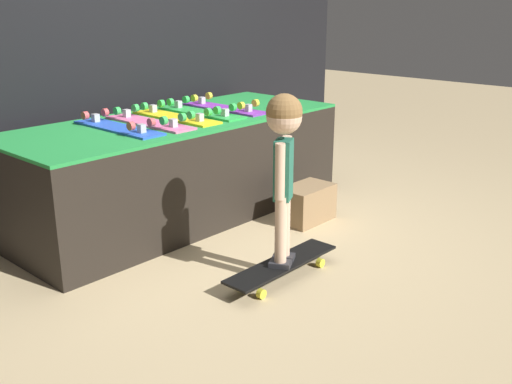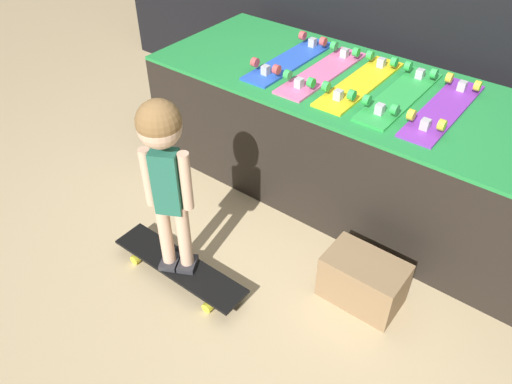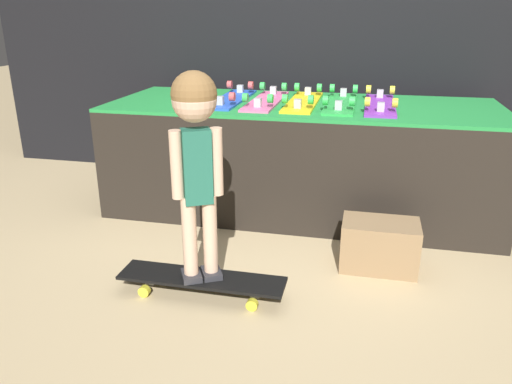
{
  "view_description": "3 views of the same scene",
  "coord_description": "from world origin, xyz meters",
  "px_view_note": "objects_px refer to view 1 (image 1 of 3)",
  "views": [
    {
      "loc": [
        -2.61,
        -2.54,
        1.48
      ],
      "look_at": [
        -0.16,
        -0.31,
        0.4
      ],
      "focal_mm": 42.0,
      "sensor_mm": 36.0,
      "label": 1
    },
    {
      "loc": [
        1.07,
        -1.75,
        1.97
      ],
      "look_at": [
        -0.09,
        -0.25,
        0.42
      ],
      "focal_mm": 35.0,
      "sensor_mm": 36.0,
      "label": 2
    },
    {
      "loc": [
        0.4,
        -2.54,
        1.25
      ],
      "look_at": [
        -0.1,
        -0.32,
        0.41
      ],
      "focal_mm": 35.0,
      "sensor_mm": 36.0,
      "label": 3
    }
  ],
  "objects_px": {
    "skateboard_blue_on_rack": "(118,126)",
    "skateboard_on_floor": "(282,265)",
    "skateboard_pink_on_rack": "(149,121)",
    "child": "(284,148)",
    "skateboard_green_on_rack": "(201,111)",
    "storage_box": "(307,204)",
    "skateboard_yellow_on_rack": "(176,116)",
    "skateboard_purple_on_rack": "(224,107)"
  },
  "relations": [
    {
      "from": "skateboard_blue_on_rack",
      "to": "storage_box",
      "type": "relative_size",
      "value": 1.93
    },
    {
      "from": "skateboard_green_on_rack",
      "to": "skateboard_purple_on_rack",
      "type": "bearing_deg",
      "value": 0.29
    },
    {
      "from": "skateboard_green_on_rack",
      "to": "skateboard_on_floor",
      "type": "relative_size",
      "value": 0.95
    },
    {
      "from": "skateboard_green_on_rack",
      "to": "skateboard_purple_on_rack",
      "type": "xyz_separation_m",
      "value": [
        0.23,
        0.0,
        0.0
      ]
    },
    {
      "from": "skateboard_yellow_on_rack",
      "to": "skateboard_green_on_rack",
      "type": "bearing_deg",
      "value": 0.01
    },
    {
      "from": "child",
      "to": "skateboard_green_on_rack",
      "type": "bearing_deg",
      "value": 38.52
    },
    {
      "from": "skateboard_green_on_rack",
      "to": "storage_box",
      "type": "height_order",
      "value": "skateboard_green_on_rack"
    },
    {
      "from": "skateboard_pink_on_rack",
      "to": "skateboard_purple_on_rack",
      "type": "distance_m",
      "value": 0.7
    },
    {
      "from": "skateboard_on_floor",
      "to": "child",
      "type": "bearing_deg",
      "value": 63.43
    },
    {
      "from": "skateboard_blue_on_rack",
      "to": "skateboard_on_floor",
      "type": "xyz_separation_m",
      "value": [
        0.18,
        -1.2,
        -0.64
      ]
    },
    {
      "from": "skateboard_yellow_on_rack",
      "to": "storage_box",
      "type": "height_order",
      "value": "skateboard_yellow_on_rack"
    },
    {
      "from": "skateboard_pink_on_rack",
      "to": "storage_box",
      "type": "height_order",
      "value": "skateboard_pink_on_rack"
    },
    {
      "from": "skateboard_pink_on_rack",
      "to": "child",
      "type": "relative_size",
      "value": 0.79
    },
    {
      "from": "skateboard_on_floor",
      "to": "storage_box",
      "type": "relative_size",
      "value": 2.03
    },
    {
      "from": "skateboard_blue_on_rack",
      "to": "storage_box",
      "type": "bearing_deg",
      "value": -37.66
    },
    {
      "from": "skateboard_purple_on_rack",
      "to": "storage_box",
      "type": "relative_size",
      "value": 1.93
    },
    {
      "from": "skateboard_blue_on_rack",
      "to": "storage_box",
      "type": "height_order",
      "value": "skateboard_blue_on_rack"
    },
    {
      "from": "skateboard_on_floor",
      "to": "skateboard_yellow_on_rack",
      "type": "bearing_deg",
      "value": 76.42
    },
    {
      "from": "skateboard_pink_on_rack",
      "to": "skateboard_yellow_on_rack",
      "type": "relative_size",
      "value": 1.0
    },
    {
      "from": "skateboard_blue_on_rack",
      "to": "skateboard_yellow_on_rack",
      "type": "relative_size",
      "value": 1.0
    },
    {
      "from": "skateboard_yellow_on_rack",
      "to": "skateboard_green_on_rack",
      "type": "relative_size",
      "value": 1.0
    },
    {
      "from": "skateboard_on_floor",
      "to": "child",
      "type": "xyz_separation_m",
      "value": [
        0.0,
        0.0,
        0.67
      ]
    },
    {
      "from": "skateboard_on_floor",
      "to": "storage_box",
      "type": "xyz_separation_m",
      "value": [
        0.8,
        0.45,
        0.05
      ]
    },
    {
      "from": "skateboard_yellow_on_rack",
      "to": "child",
      "type": "relative_size",
      "value": 0.79
    },
    {
      "from": "skateboard_on_floor",
      "to": "storage_box",
      "type": "distance_m",
      "value": 0.91
    },
    {
      "from": "skateboard_pink_on_rack",
      "to": "skateboard_on_floor",
      "type": "distance_m",
      "value": 1.35
    },
    {
      "from": "skateboard_yellow_on_rack",
      "to": "skateboard_purple_on_rack",
      "type": "bearing_deg",
      "value": 0.15
    },
    {
      "from": "skateboard_yellow_on_rack",
      "to": "skateboard_on_floor",
      "type": "xyz_separation_m",
      "value": [
        -0.29,
        -1.2,
        -0.64
      ]
    },
    {
      "from": "skateboard_yellow_on_rack",
      "to": "skateboard_purple_on_rack",
      "type": "distance_m",
      "value": 0.47
    },
    {
      "from": "skateboard_blue_on_rack",
      "to": "storage_box",
      "type": "distance_m",
      "value": 1.37
    },
    {
      "from": "skateboard_blue_on_rack",
      "to": "storage_box",
      "type": "xyz_separation_m",
      "value": [
        0.98,
        -0.75,
        -0.59
      ]
    },
    {
      "from": "skateboard_on_floor",
      "to": "child",
      "type": "relative_size",
      "value": 0.83
    },
    {
      "from": "skateboard_green_on_rack",
      "to": "skateboard_on_floor",
      "type": "distance_m",
      "value": 1.45
    },
    {
      "from": "skateboard_pink_on_rack",
      "to": "child",
      "type": "bearing_deg",
      "value": -92.65
    },
    {
      "from": "skateboard_yellow_on_rack",
      "to": "skateboard_green_on_rack",
      "type": "height_order",
      "value": "same"
    },
    {
      "from": "skateboard_on_floor",
      "to": "skateboard_blue_on_rack",
      "type": "bearing_deg",
      "value": 98.5
    },
    {
      "from": "skateboard_pink_on_rack",
      "to": "skateboard_blue_on_rack",
      "type": "bearing_deg",
      "value": 176.38
    },
    {
      "from": "skateboard_pink_on_rack",
      "to": "skateboard_yellow_on_rack",
      "type": "height_order",
      "value": "same"
    },
    {
      "from": "skateboard_green_on_rack",
      "to": "child",
      "type": "xyz_separation_m",
      "value": [
        -0.52,
        -1.2,
        0.03
      ]
    },
    {
      "from": "skateboard_blue_on_rack",
      "to": "skateboard_purple_on_rack",
      "type": "relative_size",
      "value": 1.0
    },
    {
      "from": "skateboard_blue_on_rack",
      "to": "skateboard_green_on_rack",
      "type": "distance_m",
      "value": 0.7
    },
    {
      "from": "skateboard_blue_on_rack",
      "to": "skateboard_on_floor",
      "type": "distance_m",
      "value": 1.37
    }
  ]
}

